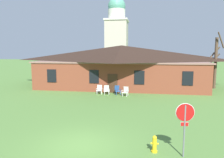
# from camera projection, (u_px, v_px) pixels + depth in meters

# --- Properties ---
(ground_plane) EXTENTS (200.00, 200.00, 0.00)m
(ground_plane) POSITION_uv_depth(u_px,v_px,m) (80.00, 145.00, 10.39)
(ground_plane) COLOR #517A38
(brick_building) EXTENTS (20.89, 10.40, 5.34)m
(brick_building) POSITION_uv_depth(u_px,v_px,m) (121.00, 65.00, 28.03)
(brick_building) COLOR brown
(brick_building) RESTS_ON ground
(dome_tower) EXTENTS (5.18, 5.18, 17.31)m
(dome_tower) POSITION_uv_depth(u_px,v_px,m) (117.00, 37.00, 47.91)
(dome_tower) COLOR #BCB29E
(dome_tower) RESTS_ON ground
(stop_sign) EXTENTS (0.80, 0.12, 2.41)m
(stop_sign) POSITION_uv_depth(u_px,v_px,m) (185.00, 119.00, 9.05)
(stop_sign) COLOR slate
(stop_sign) RESTS_ON ground
(lawn_chair_by_porch) EXTENTS (0.68, 0.71, 0.96)m
(lawn_chair_by_porch) POSITION_uv_depth(u_px,v_px,m) (99.00, 89.00, 22.83)
(lawn_chair_by_porch) COLOR white
(lawn_chair_by_porch) RESTS_ON ground
(lawn_chair_near_door) EXTENTS (0.73, 0.78, 0.96)m
(lawn_chair_near_door) POSITION_uv_depth(u_px,v_px,m) (107.00, 90.00, 22.58)
(lawn_chair_near_door) COLOR silver
(lawn_chair_near_door) RESTS_ON ground
(lawn_chair_left_end) EXTENTS (0.80, 0.84, 0.96)m
(lawn_chair_left_end) POSITION_uv_depth(u_px,v_px,m) (117.00, 90.00, 22.49)
(lawn_chair_left_end) COLOR #2D5693
(lawn_chair_left_end) RESTS_ON ground
(lawn_chair_middle) EXTENTS (0.73, 0.77, 0.96)m
(lawn_chair_middle) POSITION_uv_depth(u_px,v_px,m) (126.00, 91.00, 21.80)
(lawn_chair_middle) COLOR silver
(lawn_chair_middle) RESTS_ON ground
(bare_tree_beside_building) EXTENTS (1.74, 1.74, 6.84)m
(bare_tree_beside_building) POSITION_uv_depth(u_px,v_px,m) (216.00, 61.00, 25.81)
(bare_tree_beside_building) COLOR brown
(bare_tree_beside_building) RESTS_ON ground
(fire_hydrant) EXTENTS (0.36, 0.28, 0.79)m
(fire_hydrant) POSITION_uv_depth(u_px,v_px,m) (154.00, 144.00, 9.66)
(fire_hydrant) COLOR gold
(fire_hydrant) RESTS_ON ground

